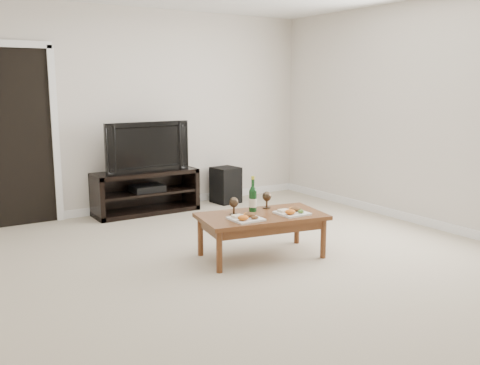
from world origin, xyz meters
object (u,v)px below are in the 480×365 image
object	(u,v)px
media_console	(146,192)
subwoofer	(226,185)
television	(144,146)
coffee_table	(261,236)

from	to	relation	value
media_console	subwoofer	xyz separation A→B (m)	(1.19, -0.03, -0.02)
television	coffee_table	size ratio (longest dim) A/B	0.93
television	coffee_table	bearing A→B (deg)	-84.77
media_console	television	size ratio (longest dim) A/B	1.22
television	subwoofer	xyz separation A→B (m)	(1.19, -0.03, -0.62)
television	coffee_table	xyz separation A→B (m)	(0.24, -2.27, -0.66)
television	subwoofer	distance (m)	1.34
subwoofer	coffee_table	size ratio (longest dim) A/B	0.42
media_console	coffee_table	bearing A→B (deg)	-83.92
television	coffee_table	distance (m)	2.37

